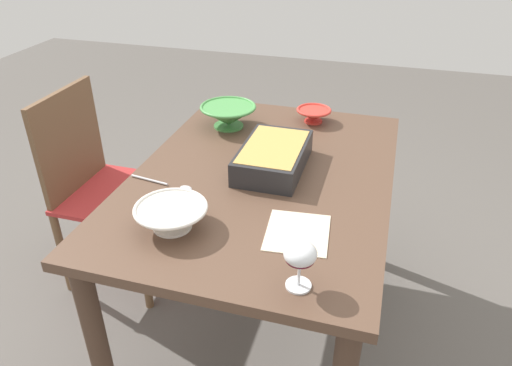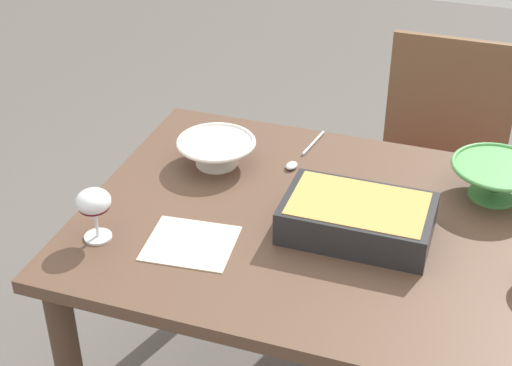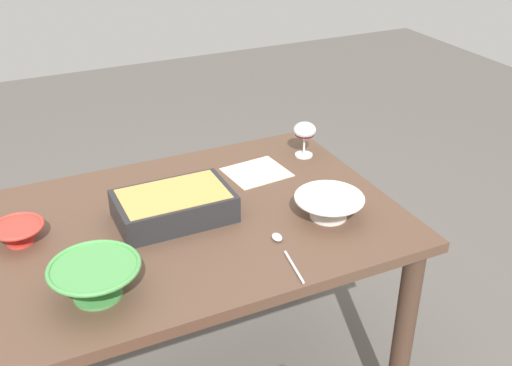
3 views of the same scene
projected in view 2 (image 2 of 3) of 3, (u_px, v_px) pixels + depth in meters
The scene contains 8 objects.
dining_table at pixel (337, 260), 1.95m from camera, with size 1.28×0.90×0.76m.
chair at pixel (439, 165), 2.65m from camera, with size 0.45×0.45×0.91m.
wine_glass at pixel (94, 204), 1.80m from camera, with size 0.08×0.08×0.13m.
casserole_dish at pixel (357, 217), 1.84m from camera, with size 0.35×0.22×0.09m.
mixing_bowl at pixel (496, 179), 1.97m from camera, with size 0.24×0.24×0.10m.
small_bowl at pixel (216, 150), 2.12m from camera, with size 0.22×0.22×0.07m.
serving_spoon at pixel (299, 158), 2.15m from camera, with size 0.05×0.24×0.01m.
napkin at pixel (191, 243), 1.83m from camera, with size 0.21×0.18×0.00m, color beige.
Camera 2 is at (-0.30, 1.53, 1.86)m, focal length 54.03 mm.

